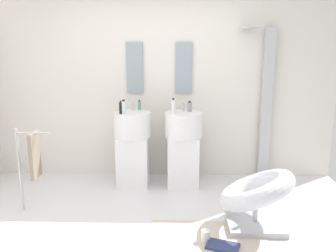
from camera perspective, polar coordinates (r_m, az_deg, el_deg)
name	(u,v)px	position (r m, az deg, el deg)	size (l,w,h in m)	color
ground_plane	(151,232)	(3.67, -2.72, -16.90)	(4.80, 3.60, 0.04)	silver
rear_partition	(160,84)	(4.86, -1.39, 6.90)	(4.80, 0.10, 2.60)	silver
pedestal_sink_left	(133,146)	(4.60, -5.75, -3.26)	(0.48, 0.48, 1.08)	white
pedestal_sink_right	(183,146)	(4.57, 2.52, -3.34)	(0.48, 0.48, 1.08)	white
vanity_mirror_left	(135,68)	(4.80, -5.44, 9.38)	(0.22, 0.03, 0.68)	#8C9EA8
vanity_mirror_right	(184,68)	(4.77, 2.57, 9.40)	(0.22, 0.03, 0.68)	#8C9EA8
shower_column	(265,101)	(4.90, 15.57, 3.89)	(0.49, 0.24, 2.05)	#B7BABF
lounge_chair	(256,194)	(3.68, 14.16, -10.74)	(1.04, 1.04, 0.65)	#B7BABF
towel_rack	(32,157)	(4.08, -21.20, -4.75)	(0.37, 0.22, 0.95)	#B7BABF
area_rug	(209,243)	(3.47, 6.73, -18.34)	(1.12, 0.83, 0.01)	beige
magazine_navy	(223,246)	(3.41, 8.87, -18.75)	(0.29, 0.18, 0.02)	navy
coffee_mug	(206,236)	(3.46, 6.14, -17.30)	(0.08, 0.08, 0.10)	white
soap_bottle_clear	(124,107)	(4.40, -7.23, 3.06)	(0.06, 0.06, 0.18)	silver
soap_bottle_white	(173,106)	(4.40, 0.87, 3.23)	(0.05, 0.05, 0.19)	white
soap_bottle_black	(121,108)	(4.40, -7.68, 2.95)	(0.04, 0.04, 0.16)	black
soap_bottle_amber	(174,108)	(4.44, 0.93, 2.98)	(0.04, 0.04, 0.14)	#C68C38
soap_bottle_green	(139,105)	(4.64, -4.67, 3.35)	(0.04, 0.04, 0.13)	#59996B
soap_bottle_grey	(189,107)	(4.54, 3.52, 3.15)	(0.06, 0.06, 0.13)	#99999E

